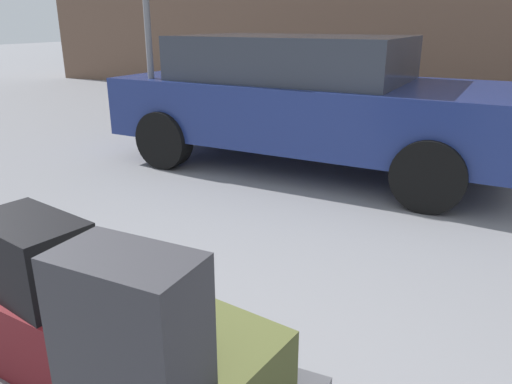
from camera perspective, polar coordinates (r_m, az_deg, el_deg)
duffel_bag_maroon_front_left at (r=2.04m, az=-23.45°, el=-14.30°), size 0.66×0.37×0.31m
suitcase_charcoal_rear_left at (r=1.45m, az=-13.94°, el=-19.23°), size 0.39×0.24×0.68m
suitcase_olive_stacked_top at (r=1.76m, az=-6.51°, el=-19.32°), size 0.60×0.46×0.27m
duffel_bag_black_topmost_pile at (r=1.90m, az=-24.63°, el=-6.83°), size 0.47×0.34×0.28m
parked_car at (r=5.54m, az=6.07°, el=10.78°), size 4.41×2.14×1.42m
no_parking_sign at (r=5.72m, az=-12.52°, el=18.59°), size 0.49×0.13×2.50m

